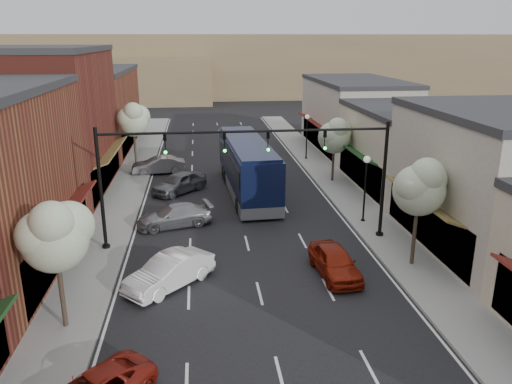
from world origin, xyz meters
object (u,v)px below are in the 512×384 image
object	(u,v)px
parked_car_d	(179,183)
lamp_post_far	(307,129)
tree_left_near	(55,234)
parked_car_e	(158,165)
signal_mast_right	(345,164)
parked_car_b	(170,272)
tree_right_far	(335,135)
tree_right_near	(421,185)
tree_left_far	(133,119)
parked_car_c	(174,216)
red_hatchback	(335,262)
coach_bus	(247,166)
signal_mast_left	(144,170)
lamp_post_near	(366,178)

from	to	relation	value
parked_car_d	lamp_post_far	bearing A→B (deg)	82.32
tree_left_near	parked_car_e	distance (m)	24.80
signal_mast_right	tree_left_near	bearing A→B (deg)	-149.86
parked_car_b	tree_right_far	bearing A→B (deg)	98.03
lamp_post_far	signal_mast_right	bearing A→B (deg)	-96.22
signal_mast_right	lamp_post_far	xyz separation A→B (m)	(2.18, 20.00, -1.62)
tree_right_near	tree_right_far	world-z (taller)	tree_right_near
signal_mast_right	tree_right_far	xyz separation A→B (m)	(2.73, 11.95, -0.63)
tree_left_near	parked_car_b	bearing A→B (deg)	38.75
tree_left_far	parked_car_c	xyz separation A→B (m)	(3.96, -14.63, -3.91)
tree_left_far	red_hatchback	distance (m)	25.91
coach_bus	parked_car_e	bearing A→B (deg)	134.71
signal_mast_left	tree_right_far	size ratio (longest dim) A/B	1.51
tree_left_far	parked_car_b	distance (m)	23.42
red_hatchback	parked_car_e	distance (m)	23.32
tree_left_far	red_hatchback	size ratio (longest dim) A/B	1.40
signal_mast_right	tree_right_far	world-z (taller)	signal_mast_right
lamp_post_far	tree_left_near	bearing A→B (deg)	-119.78
tree_right_near	parked_car_e	xyz separation A→B (m)	(-14.55, 20.47, -3.69)
parked_car_c	parked_car_e	world-z (taller)	parked_car_e
tree_right_far	lamp_post_far	distance (m)	8.13
coach_bus	parked_car_d	bearing A→B (deg)	170.37
red_hatchback	parked_car_c	bearing A→B (deg)	131.60
lamp_post_far	parked_car_c	xyz separation A→B (m)	(-12.09, -16.69, -2.31)
tree_left_far	parked_car_c	distance (m)	15.65
tree_left_near	red_hatchback	bearing A→B (deg)	15.92
signal_mast_right	lamp_post_far	world-z (taller)	signal_mast_right
red_hatchback	parked_car_e	size ratio (longest dim) A/B	0.95
parked_car_b	parked_car_e	bearing A→B (deg)	140.26
signal_mast_left	tree_right_near	world-z (taller)	signal_mast_left
parked_car_e	parked_car_b	bearing A→B (deg)	-0.85
tree_right_far	tree_left_near	world-z (taller)	tree_left_near
tree_right_far	tree_left_far	distance (m)	17.66
tree_right_far	lamp_post_far	world-z (taller)	tree_right_far
tree_right_far	tree_left_near	xyz separation A→B (m)	(-16.60, -20.00, 0.23)
signal_mast_right	coach_bus	bearing A→B (deg)	114.99
signal_mast_right	signal_mast_left	xyz separation A→B (m)	(-11.24, 0.00, 0.00)
lamp_post_near	parked_car_b	distance (m)	14.22
red_hatchback	parked_car_e	xyz separation A→B (m)	(-10.18, 20.98, 0.01)
parked_car_d	parked_car_c	bearing A→B (deg)	-46.82
tree_left_near	coach_bus	xyz separation A→B (m)	(9.26, 17.95, -2.11)
tree_right_far	tree_left_far	bearing A→B (deg)	160.13
lamp_post_near	parked_car_e	bearing A→B (deg)	135.18
signal_mast_right	signal_mast_left	distance (m)	11.24
signal_mast_left	lamp_post_far	xyz separation A→B (m)	(13.42, 20.00, -1.62)
tree_right_near	coach_bus	xyz separation A→B (m)	(-7.34, 13.95, -2.34)
red_hatchback	signal_mast_right	bearing A→B (deg)	65.45
red_hatchback	parked_car_b	world-z (taller)	parked_car_b
tree_left_near	coach_bus	distance (m)	20.31
signal_mast_right	red_hatchback	world-z (taller)	signal_mast_right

